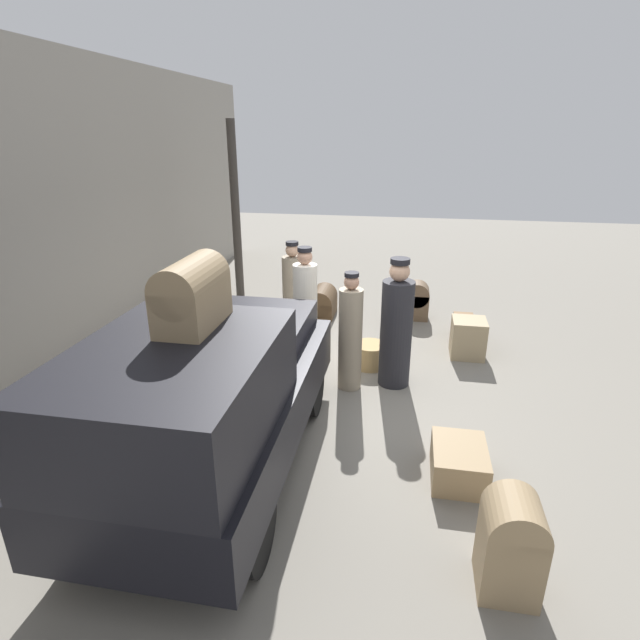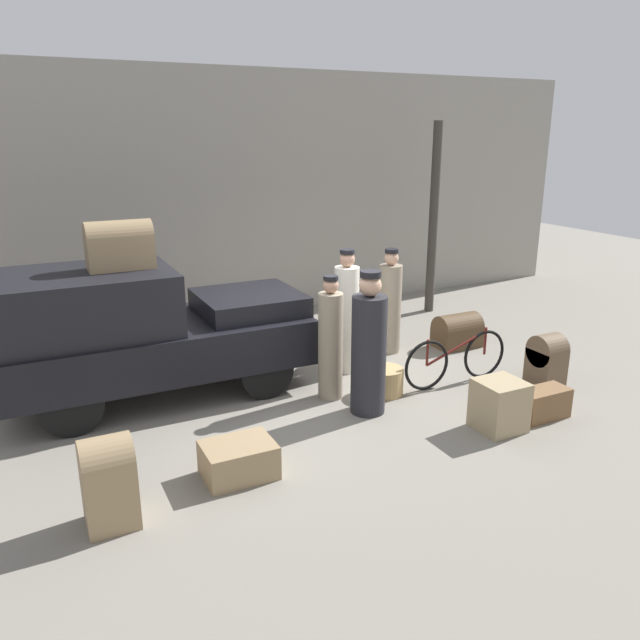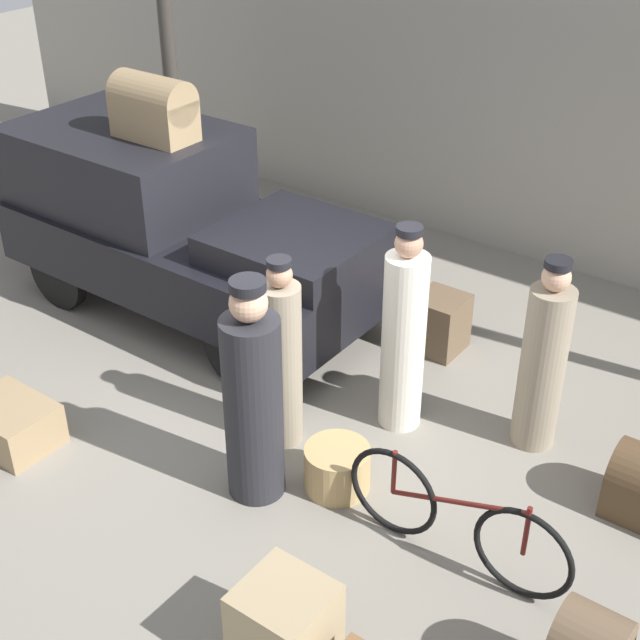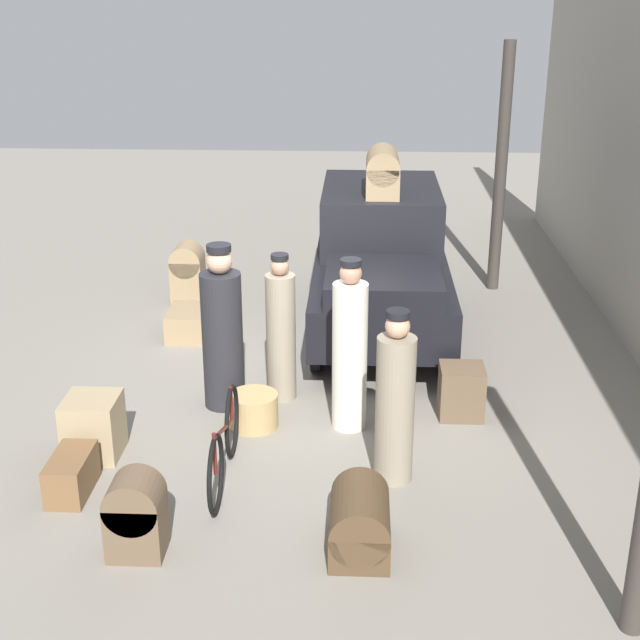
{
  "view_description": "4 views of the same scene",
  "coord_description": "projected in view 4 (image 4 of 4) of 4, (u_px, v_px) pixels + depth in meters",
  "views": [
    {
      "loc": [
        -6.07,
        -0.94,
        3.38
      ],
      "look_at": [
        0.2,
        0.2,
        0.95
      ],
      "focal_mm": 28.0,
      "sensor_mm": 36.0,
      "label": 1
    },
    {
      "loc": [
        -3.4,
        -7.06,
        3.42
      ],
      "look_at": [
        0.2,
        0.2,
        0.95
      ],
      "focal_mm": 35.0,
      "sensor_mm": 36.0,
      "label": 2
    },
    {
      "loc": [
        3.82,
        -4.74,
        4.67
      ],
      "look_at": [
        0.2,
        0.2,
        0.95
      ],
      "focal_mm": 50.0,
      "sensor_mm": 36.0,
      "label": 3
    },
    {
      "loc": [
        9.09,
        0.63,
        4.38
      ],
      "look_at": [
        0.2,
        0.2,
        0.95
      ],
      "focal_mm": 50.0,
      "sensor_mm": 36.0,
      "label": 4
    }
  ],
  "objects": [
    {
      "name": "bicycle",
      "position": [
        224.0,
        445.0,
        8.18
      ],
      "size": [
        1.71,
        0.04,
        0.76
      ],
      "color": "black",
      "rests_on": "ground"
    },
    {
      "name": "trunk_wicker_pale",
      "position": [
        188.0,
        272.0,
        12.72
      ],
      "size": [
        0.45,
        0.45,
        0.86
      ],
      "color": "#937A56",
      "rests_on": "ground"
    },
    {
      "name": "suitcase_small_leather",
      "position": [
        93.0,
        427.0,
        8.65
      ],
      "size": [
        0.53,
        0.52,
        0.61
      ],
      "color": "#9E8966",
      "rests_on": "ground"
    },
    {
      "name": "trunk_barrel_dark",
      "position": [
        360.0,
        523.0,
        7.21
      ],
      "size": [
        0.73,
        0.49,
        0.56
      ],
      "color": "#4C3823",
      "rests_on": "ground"
    },
    {
      "name": "trunk_on_truck_roof",
      "position": [
        383.0,
        172.0,
        11.37
      ],
      "size": [
        0.8,
        0.42,
        0.6
      ],
      "color": "#937A56",
      "rests_on": "truck"
    },
    {
      "name": "trunk_umber_medium",
      "position": [
        135.0,
        514.0,
        7.13
      ],
      "size": [
        0.38,
        0.45,
        0.72
      ],
      "color": "brown",
      "rests_on": "ground"
    },
    {
      "name": "suitcase_black_upright",
      "position": [
        461.0,
        391.0,
        9.44
      ],
      "size": [
        0.45,
        0.47,
        0.56
      ],
      "color": "brown",
      "rests_on": "ground"
    },
    {
      "name": "truck",
      "position": [
        381.0,
        259.0,
        11.62
      ],
      "size": [
        3.91,
        1.7,
        1.77
      ],
      "color": "black",
      "rests_on": "ground"
    },
    {
      "name": "porter_lifting_near_truck",
      "position": [
        395.0,
        404.0,
        8.07
      ],
      "size": [
        0.36,
        0.36,
        1.67
      ],
      "color": "gray",
      "rests_on": "ground"
    },
    {
      "name": "suitcase_tan_flat",
      "position": [
        72.0,
        474.0,
        8.04
      ],
      "size": [
        0.65,
        0.33,
        0.37
      ],
      "color": "brown",
      "rests_on": "ground"
    },
    {
      "name": "wicker_basket",
      "position": [
        254.0,
        410.0,
        9.25
      ],
      "size": [
        0.51,
        0.51,
        0.36
      ],
      "color": "tan",
      "rests_on": "ground"
    },
    {
      "name": "ground_plane",
      "position": [
        303.0,
        392.0,
        10.08
      ],
      "size": [
        30.0,
        30.0,
        0.0
      ],
      "primitive_type": "plane",
      "color": "gray"
    },
    {
      "name": "porter_with_bicycle",
      "position": [
        281.0,
        333.0,
        9.68
      ],
      "size": [
        0.32,
        0.32,
        1.66
      ],
      "color": "gray",
      "rests_on": "ground"
    },
    {
      "name": "porter_standing_middle",
      "position": [
        222.0,
        334.0,
        9.48
      ],
      "size": [
        0.44,
        0.44,
        1.82
      ],
      "color": "#232328",
      "rests_on": "ground"
    },
    {
      "name": "trunk_large_brown",
      "position": [
        190.0,
        323.0,
        11.59
      ],
      "size": [
        0.73,
        0.55,
        0.36
      ],
      "color": "#937A56",
      "rests_on": "ground"
    },
    {
      "name": "canopy_pillar_left",
      "position": [
        501.0,
        170.0,
        12.81
      ],
      "size": [
        0.17,
        0.17,
        3.59
      ],
      "color": "#38332D",
      "rests_on": "ground"
    },
    {
      "name": "porter_carrying_trunk",
      "position": [
        350.0,
        352.0,
        9.01
      ],
      "size": [
        0.36,
        0.36,
        1.82
      ],
      "color": "silver",
      "rests_on": "ground"
    }
  ]
}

